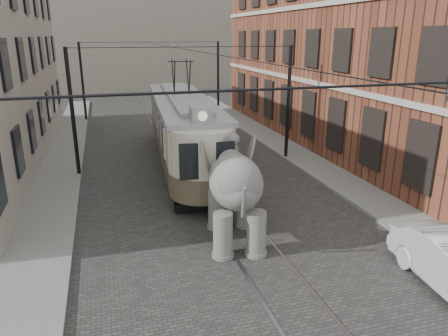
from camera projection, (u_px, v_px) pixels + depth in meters
name	position (u px, v px, depth m)	size (l,w,h in m)	color
ground	(226.00, 211.00, 16.09)	(120.00, 120.00, 0.00)	#3D3B38
tram_rails	(226.00, 211.00, 16.09)	(1.54, 80.00, 0.02)	slate
sidewalk_right	(362.00, 194.00, 17.66)	(2.00, 60.00, 0.15)	slate
sidewalk_left	(45.00, 231.00, 14.35)	(2.00, 60.00, 0.15)	slate
brick_building	(357.00, 43.00, 25.41)	(8.00, 26.00, 12.00)	brown
distant_block	(133.00, 30.00, 50.54)	(28.00, 10.00, 14.00)	gray
catenary	(192.00, 112.00, 19.70)	(11.00, 30.20, 6.00)	black
tram	(182.00, 114.00, 21.34)	(2.75, 13.35, 5.30)	beige
elephant	(235.00, 195.00, 13.36)	(2.88, 5.23, 3.20)	slate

